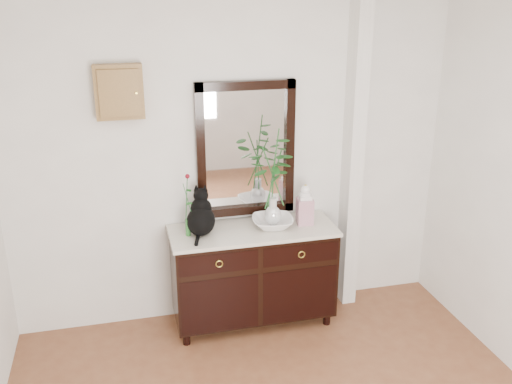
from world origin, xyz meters
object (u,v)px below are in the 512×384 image
object	(u,v)px
cat	(201,212)
lotus_bowl	(273,222)
ginger_jar	(305,204)
sideboard	(253,271)

from	to	relation	value
cat	lotus_bowl	size ratio (longest dim) A/B	1.09
cat	lotus_bowl	world-z (taller)	cat
cat	ginger_jar	world-z (taller)	cat
cat	lotus_bowl	xyz separation A→B (m)	(0.58, -0.01, -0.14)
lotus_bowl	cat	bearing A→B (deg)	178.61
cat	sideboard	bearing A→B (deg)	11.37
sideboard	lotus_bowl	world-z (taller)	lotus_bowl
sideboard	cat	bearing A→B (deg)	177.81
ginger_jar	cat	bearing A→B (deg)	179.75
lotus_bowl	ginger_jar	world-z (taller)	ginger_jar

